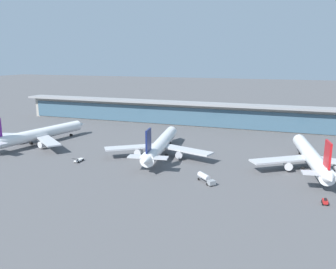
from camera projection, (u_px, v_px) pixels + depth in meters
The scene contains 8 objects.
ground_plane at pixel (151, 163), 144.47m from camera, with size 1200.00×1200.00×0.00m, color #515154.
airliner_left_stand at pixel (37, 134), 173.91m from camera, with size 47.29×62.34×16.71m.
airliner_centre_stand at pixel (161, 144), 154.02m from camera, with size 47.72×62.63×16.71m.
airliner_right_stand at pixel (311, 157), 135.29m from camera, with size 47.73×62.64×16.71m.
service_truck_near_nose_grey at pixel (206, 178), 121.94m from camera, with size 7.74×7.61×2.95m.
service_truck_under_wing_red at pixel (325, 202), 103.95m from camera, with size 1.80×2.92×2.05m.
service_truck_by_tail_white at pixel (79, 160), 146.09m from camera, with size 1.98×6.82×2.70m.
terminal_building at pixel (201, 114), 220.37m from camera, with size 255.36×12.80×15.20m.
Camera 1 is at (52.87, -128.08, 43.23)m, focal length 37.06 mm.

